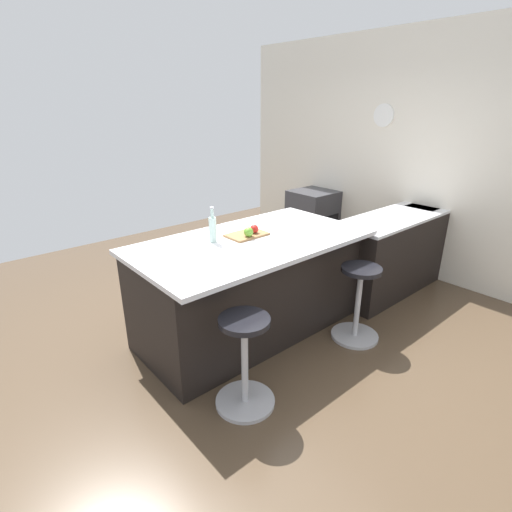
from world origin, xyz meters
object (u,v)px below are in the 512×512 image
cutting_board (247,235)px  apple_red (254,229)px  kitchen_island (249,285)px  water_bottle (213,228)px  stool_by_window (358,305)px  oven_range (313,219)px  apple_green (249,232)px  stool_middle (245,365)px

cutting_board → apple_red: 0.09m
kitchen_island → cutting_board: cutting_board is taller
cutting_board → apple_red: (-0.07, 0.03, 0.05)m
kitchen_island → water_bottle: size_ratio=6.79×
kitchen_island → apple_red: bearing=-159.0°
kitchen_island → apple_red: (-0.09, -0.04, 0.53)m
apple_red → kitchen_island: bearing=21.0°
kitchen_island → apple_red: size_ratio=27.28×
stool_by_window → water_bottle: (0.97, -0.88, 0.73)m
oven_range → stool_by_window: (1.58, 1.96, -0.09)m
apple_green → apple_red: size_ratio=1.11×
apple_red → water_bottle: (0.39, -0.09, 0.06)m
cutting_board → kitchen_island: bearing=66.3°
stool_by_window → apple_green: (0.68, -0.74, 0.67)m
stool_by_window → water_bottle: bearing=-42.2°
oven_range → cutting_board: (2.22, 1.14, 0.53)m
kitchen_island → cutting_board: size_ratio=5.90×
stool_middle → apple_green: 1.20m
cutting_board → stool_by_window: bearing=128.2°
cutting_board → water_bottle: size_ratio=1.15×
cutting_board → water_bottle: 0.35m
kitchen_island → cutting_board: 0.48m
stool_by_window → apple_green: bearing=-47.6°
stool_middle → water_bottle: size_ratio=2.30×
apple_red → water_bottle: water_bottle is taller
cutting_board → stool_middle: bearing=49.5°
stool_middle → apple_red: apple_red is taller
kitchen_island → apple_green: (0.01, 0.01, 0.53)m
oven_range → kitchen_island: 2.55m
oven_range → water_bottle: (2.55, 1.08, 0.64)m
kitchen_island → stool_middle: size_ratio=2.95×
apple_red → stool_middle: bearing=45.9°
oven_range → apple_red: (2.15, 1.17, 0.57)m
stool_by_window → cutting_board: cutting_board is taller
kitchen_island → water_bottle: water_bottle is taller
stool_by_window → cutting_board: size_ratio=2.00×
oven_range → stool_middle: bearing=33.8°
stool_by_window → cutting_board: bearing=-51.8°
apple_green → water_bottle: bearing=-24.7°
kitchen_island → cutting_board: (-0.03, -0.06, 0.48)m
stool_by_window → stool_middle: 1.34m
stool_middle → apple_red: 1.28m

